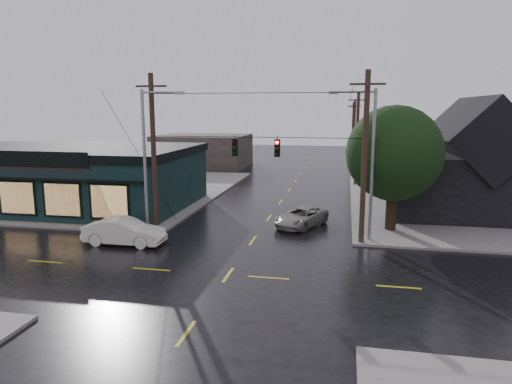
% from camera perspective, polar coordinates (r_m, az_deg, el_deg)
% --- Properties ---
extents(ground_plane, '(160.00, 160.00, 0.00)m').
position_cam_1_polar(ground_plane, '(22.64, -3.50, -10.30)').
color(ground_plane, black).
extents(sidewalk_nw, '(28.00, 28.00, 0.15)m').
position_cam_1_polar(sidewalk_nw, '(48.45, -20.67, 0.31)').
color(sidewalk_nw, slate).
rests_on(sidewalk_nw, ground).
extents(pizza_shop, '(16.30, 12.34, 4.90)m').
position_cam_1_polar(pizza_shop, '(39.55, -20.07, 1.86)').
color(pizza_shop, black).
rests_on(pizza_shop, ground).
extents(ne_building, '(12.60, 11.60, 8.75)m').
position_cam_1_polar(ne_building, '(38.83, 25.47, 4.18)').
color(ne_building, black).
rests_on(ne_building, ground).
extents(corner_tree, '(6.15, 6.15, 8.10)m').
position_cam_1_polar(corner_tree, '(30.62, 16.89, 4.61)').
color(corner_tree, black).
rests_on(corner_tree, ground).
extents(utility_pole_nw, '(2.00, 0.32, 10.15)m').
position_cam_1_polar(utility_pole_nw, '(30.56, -12.28, -5.01)').
color(utility_pole_nw, '#331F16').
rests_on(utility_pole_nw, ground).
extents(utility_pole_ne, '(2.00, 0.32, 10.15)m').
position_cam_1_polar(utility_pole_ne, '(28.15, 12.97, -6.38)').
color(utility_pole_ne, '#331F16').
rests_on(utility_pole_ne, ground).
extents(utility_pole_far_a, '(2.00, 0.32, 9.65)m').
position_cam_1_polar(utility_pole_far_a, '(49.14, 12.28, 0.79)').
color(utility_pole_far_a, '#331F16').
rests_on(utility_pole_far_a, ground).
extents(utility_pole_far_b, '(2.00, 0.32, 9.15)m').
position_cam_1_polar(utility_pole_far_b, '(68.95, 12.02, 3.51)').
color(utility_pole_far_b, '#331F16').
rests_on(utility_pole_far_b, ground).
extents(utility_pole_far_c, '(2.00, 0.32, 9.15)m').
position_cam_1_polar(utility_pole_far_c, '(88.84, 11.87, 5.01)').
color(utility_pole_far_c, '#331F16').
rests_on(utility_pole_far_c, ground).
extents(span_signal_assembly, '(13.00, 0.48, 1.23)m').
position_cam_1_polar(span_signal_assembly, '(27.59, -0.01, 5.62)').
color(span_signal_assembly, black).
rests_on(span_signal_assembly, ground).
extents(streetlight_nw, '(5.40, 0.30, 9.15)m').
position_cam_1_polar(streetlight_nw, '(30.07, -13.34, -5.31)').
color(streetlight_nw, gray).
rests_on(streetlight_nw, ground).
extents(streetlight_ne, '(5.40, 0.30, 9.15)m').
position_cam_1_polar(streetlight_ne, '(28.85, 13.92, -6.01)').
color(streetlight_ne, gray).
rests_on(streetlight_ne, ground).
extents(bg_building_west, '(12.00, 10.00, 4.40)m').
position_cam_1_polar(bg_building_west, '(63.78, -6.63, 5.12)').
color(bg_building_west, '#322A24').
rests_on(bg_building_west, ground).
extents(bg_building_east, '(14.00, 12.00, 5.60)m').
position_cam_1_polar(bg_building_east, '(66.52, 20.38, 5.27)').
color(bg_building_east, black).
rests_on(bg_building_east, ground).
extents(sedan_cream, '(4.84, 1.73, 1.59)m').
position_cam_1_polar(sedan_cream, '(28.27, -16.15, -4.78)').
color(sedan_cream, silver).
rests_on(sedan_cream, ground).
extents(suv_silver, '(3.88, 5.14, 1.30)m').
position_cam_1_polar(suv_silver, '(31.52, 5.67, -3.13)').
color(suv_silver, gray).
rests_on(suv_silver, ground).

